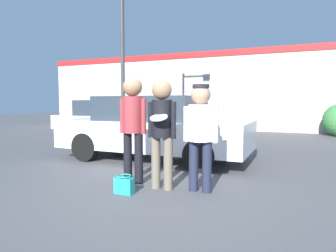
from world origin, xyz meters
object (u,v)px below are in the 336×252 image
parked_car_near (154,128)px  handbag (124,185)px  person_middle_with_frisbee (162,124)px  person_left (133,119)px  street_lamp (129,7)px  parked_car_far (111,118)px  person_right (201,127)px

parked_car_near → handbag: bearing=-73.0°
person_middle_with_frisbee → handbag: person_middle_with_frisbee is taller
person_left → street_lamp: 5.01m
person_left → street_lamp: size_ratio=0.26×
person_middle_with_frisbee → parked_car_far: 7.96m
person_left → person_right: bearing=-0.6°
street_lamp → person_middle_with_frisbee: bearing=-52.4°
parked_car_far → handbag: size_ratio=15.69×
person_right → person_left: bearing=179.4°
person_middle_with_frisbee → parked_car_far: size_ratio=0.38×
person_right → handbag: person_right is taller
person_middle_with_frisbee → street_lamp: 5.41m
parked_car_near → parked_car_far: 5.46m
person_left → person_middle_with_frisbee: 0.63m
person_right → street_lamp: (-3.30, 3.36, 3.19)m
parked_car_near → street_lamp: bearing=139.0°
person_middle_with_frisbee → parked_car_far: bearing=130.4°
parked_car_near → parked_car_far: bearing=135.6°
person_middle_with_frisbee → person_right: 0.62m
person_right → parked_car_near: size_ratio=0.37×
parked_car_near → handbag: size_ratio=15.41×
person_left → handbag: size_ratio=6.15×
person_right → person_middle_with_frisbee: bearing=-169.2°
handbag → person_left: bearing=107.1°
person_left → person_right: (1.23, -0.01, -0.09)m
street_lamp → handbag: size_ratio=23.26×
parked_car_near → person_left: bearing=-73.1°
person_middle_with_frisbee → street_lamp: street_lamp is taller
parked_car_far → street_lamp: size_ratio=0.67×
person_middle_with_frisbee → person_left: bearing=168.0°
person_left → handbag: person_left is taller
person_right → handbag: bearing=-150.5°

